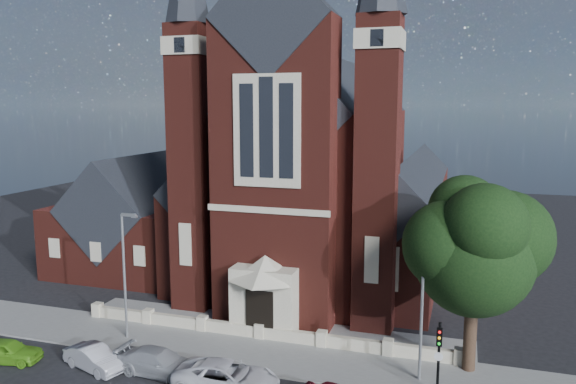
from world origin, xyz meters
name	(u,v)px	position (x,y,z in m)	size (l,w,h in m)	color
ground	(299,296)	(0.00, 15.00, 0.00)	(120.00, 120.00, 0.00)	black
pavement_strip	(248,352)	(0.00, 4.50, 0.00)	(60.00, 5.00, 0.12)	slate
forecourt_paving	(271,327)	(0.00, 8.50, 0.00)	(26.00, 3.00, 0.14)	slate
forecourt_wall	(260,339)	(0.00, 6.50, 0.00)	(24.00, 0.40, 0.90)	#B3AB8E
church	(325,178)	(0.00, 22.94, 8.19)	(20.01, 34.90, 29.20)	#531D16
parish_hall	(138,224)	(-16.00, 18.00, 4.01)	(12.00, 12.20, 10.24)	#531D16
street_tree	(477,251)	(12.60, 5.71, 6.96)	(6.40, 6.60, 10.70)	black
street_lamp_left	(125,269)	(-7.91, 4.00, 4.60)	(1.16, 0.22, 8.09)	gray
street_lamp_right	(424,299)	(10.09, 4.00, 4.60)	(1.16, 0.22, 8.09)	gray
traffic_signal	(439,350)	(11.00, 2.43, 2.58)	(0.28, 0.42, 4.00)	black
car_lime_van	(7,351)	(-12.71, -0.88, 0.67)	(1.59, 3.96, 1.35)	#63AF23
car_silver_a	(94,358)	(-7.36, -0.11, 0.66)	(1.39, 3.99, 1.31)	#A5A5AC
car_silver_b	(159,362)	(-3.62, 0.46, 0.70)	(1.96, 4.82, 1.40)	#A2A5A9
car_white_suv	(227,377)	(0.64, -0.07, 0.76)	(2.54, 5.50, 1.53)	white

